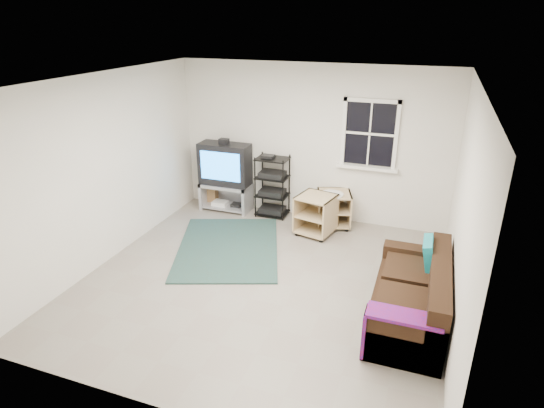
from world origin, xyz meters
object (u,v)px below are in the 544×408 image
at_px(tv_unit, 225,171).
at_px(side_table_left, 317,213).
at_px(side_table_right, 333,206).
at_px(sofa, 413,298).
at_px(av_rack, 272,190).

relative_size(tv_unit, side_table_left, 2.00).
xyz_separation_m(side_table_right, sofa, (1.43, -2.23, -0.05)).
xyz_separation_m(tv_unit, av_rack, (0.87, 0.03, -0.25)).
bearing_deg(av_rack, side_table_left, -24.73).
bearing_deg(side_table_left, sofa, -49.12).
xyz_separation_m(tv_unit, sofa, (3.39, -2.25, -0.43)).
bearing_deg(side_table_right, side_table_left, -116.02).
bearing_deg(side_table_left, tv_unit, 167.67).
bearing_deg(av_rack, tv_unit, -178.03).
bearing_deg(tv_unit, side_table_right, -0.46).
xyz_separation_m(av_rack, side_table_left, (0.91, -0.42, -0.12)).
bearing_deg(sofa, tv_unit, 146.47).
height_order(tv_unit, av_rack, tv_unit).
distance_m(tv_unit, side_table_left, 1.86).
height_order(av_rack, side_table_right, av_rack).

